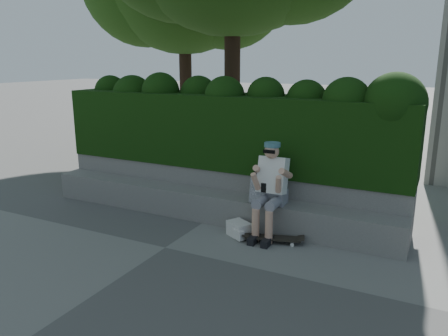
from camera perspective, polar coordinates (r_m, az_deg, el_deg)
The scene contains 8 objects.
ground at distance 6.14m, azimuth -7.68°, elevation -10.26°, with size 80.00×80.00×0.00m, color slate.
bench_ledge at distance 7.05m, azimuth -1.99°, elevation -4.93°, with size 6.00×0.45×0.45m, color gray.
planter_wall at distance 7.40m, azimuth -0.23°, elevation -2.77°, with size 6.00×0.50×0.75m, color gray.
hedge at distance 7.38m, azimuth 0.55°, elevation 4.96°, with size 6.00×1.00×1.20m, color black.
person at distance 6.28m, azimuth 6.16°, elevation -2.33°, with size 0.40×0.76×1.38m.
skateboard at distance 6.25m, azimuth 6.42°, elevation -9.09°, with size 0.80×0.40×0.08m.
backpack_plaid at distance 6.45m, azimuth 4.82°, elevation -2.71°, with size 0.29×0.15×0.43m, color #BABABF.
backpack_ground at distance 6.42m, azimuth 1.98°, elevation -7.98°, with size 0.33×0.24×0.22m, color silver.
Camera 1 is at (3.22, -4.59, 2.51)m, focal length 35.00 mm.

